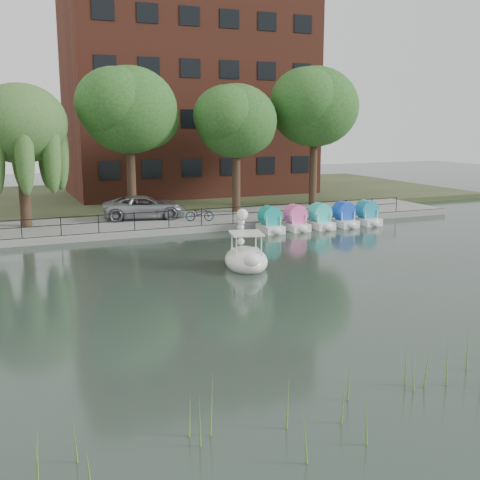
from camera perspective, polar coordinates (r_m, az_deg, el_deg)
ground_plane at (r=22.88m, az=2.80°, el=-5.08°), size 120.00×120.00×0.00m
promenade at (r=37.52m, az=-7.94°, el=1.56°), size 40.00×6.00×0.40m
kerb at (r=34.73m, az=-6.65°, el=0.82°), size 40.00×0.25×0.40m
land_strip at (r=51.04m, az=-12.12°, el=3.93°), size 60.00×22.00×0.36m
railing at (r=34.76m, az=-6.78°, el=2.40°), size 32.00×0.05×1.00m
apartment_building at (r=52.50m, az=-4.79°, el=14.37°), size 20.00×10.07×18.00m
willow_mid at (r=36.79m, az=-20.15°, el=10.27°), size 5.32×5.32×8.15m
broadleaf_center at (r=38.71m, az=-10.48°, el=11.97°), size 6.00×6.00×9.25m
broadleaf_right at (r=40.38m, az=-0.37°, el=11.16°), size 5.40×5.40×8.32m
broadleaf_far at (r=44.19m, az=7.09°, el=12.39°), size 6.30×6.30×9.71m
minivan at (r=38.20m, az=-9.05°, el=3.26°), size 3.65×6.33×1.66m
bicycle at (r=36.93m, az=-3.85°, el=2.59°), size 1.14×1.82×1.00m
swan_boat at (r=26.72m, az=0.56°, el=-1.47°), size 2.49×3.31×2.51m
pedal_boat_row at (r=36.91m, az=7.63°, el=2.05°), size 7.95×1.70×1.40m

